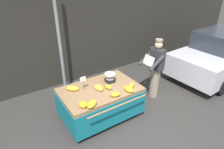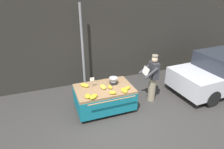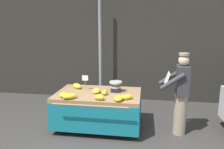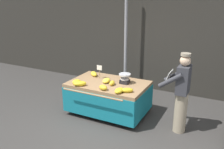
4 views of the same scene
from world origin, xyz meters
The scene contains 15 objects.
ground_plane centered at (0.00, 0.00, 0.00)m, with size 60.00×60.00×0.00m, color #383533.
back_wall centered at (0.00, 3.16, 2.11)m, with size 16.00×0.24×4.23m, color #2D2B26.
street_pole centered at (-0.53, 2.63, 1.63)m, with size 0.09×0.09×3.26m, color gray.
banana_cart centered at (-0.24, 0.98, 0.60)m, with size 1.86×1.39×0.80m.
weighing_scale centered at (0.13, 1.12, 0.92)m, with size 0.28×0.28×0.24m.
price_sign centered at (-0.58, 1.15, 1.05)m, with size 0.14×0.01×0.34m.
banana_bunch_0 centered at (0.26, 0.53, 0.85)m, with size 0.17×0.29×0.10m, color gold.
banana_bunch_1 centered at (-0.81, 1.26, 0.86)m, with size 0.14×0.30×0.11m, color yellow.
banana_bunch_2 centered at (-0.28, 0.96, 0.85)m, with size 0.16×0.28×0.10m, color yellow.
banana_bunch_3 centered at (-0.12, 0.51, 0.86)m, with size 0.14×0.22×0.11m, color gold.
banana_bunch_4 centered at (-0.08, 0.86, 0.85)m, with size 0.11×0.21×0.11m, color gold.
banana_bunch_5 centered at (-0.72, 0.49, 0.86)m, with size 0.17×0.30×0.11m, color gold.
banana_bunch_6 centered at (-0.87, 0.58, 0.85)m, with size 0.17×0.22×0.10m, color gold.
banana_bunch_7 centered at (0.41, 0.62, 0.85)m, with size 0.12×0.27×0.10m, color gold.
vendor_person centered at (1.49, 0.92, 0.87)m, with size 0.58×0.51×1.71m.
Camera 4 is at (2.33, -3.84, 2.78)m, focal length 38.95 mm.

